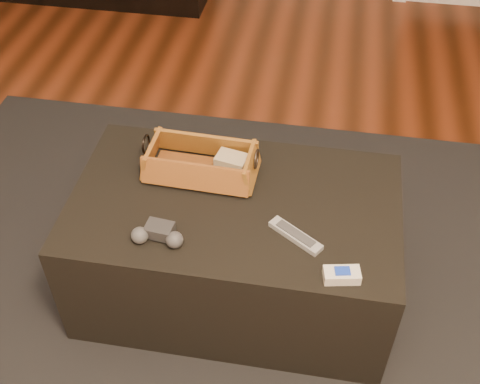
% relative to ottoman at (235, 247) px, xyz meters
% --- Properties ---
extents(floor, '(5.00, 5.50, 0.01)m').
position_rel_ottoman_xyz_m(floor, '(-0.24, -0.40, -0.23)').
color(floor, brown).
rests_on(floor, ground).
extents(area_rug, '(2.60, 2.00, 0.01)m').
position_rel_ottoman_xyz_m(area_rug, '(0.00, -0.05, -0.22)').
color(area_rug, black).
rests_on(area_rug, floor).
extents(ottoman, '(1.00, 0.60, 0.42)m').
position_rel_ottoman_xyz_m(ottoman, '(0.00, 0.00, 0.00)').
color(ottoman, black).
rests_on(ottoman, area_rug).
extents(tv_remote, '(0.19, 0.05, 0.02)m').
position_rel_ottoman_xyz_m(tv_remote, '(-0.14, 0.09, 0.23)').
color(tv_remote, black).
rests_on(tv_remote, wicker_basket).
extents(cloth_bundle, '(0.11, 0.08, 0.05)m').
position_rel_ottoman_xyz_m(cloth_bundle, '(-0.03, 0.13, 0.25)').
color(cloth_bundle, tan).
rests_on(cloth_bundle, wicker_basket).
extents(wicker_basket, '(0.36, 0.20, 0.12)m').
position_rel_ottoman_xyz_m(wicker_basket, '(-0.12, 0.10, 0.25)').
color(wicker_basket, brown).
rests_on(wicker_basket, ottoman).
extents(game_controller, '(0.15, 0.08, 0.05)m').
position_rel_ottoman_xyz_m(game_controller, '(-0.18, -0.19, 0.23)').
color(game_controller, '#262628').
rests_on(game_controller, ottoman).
extents(silver_remote, '(0.16, 0.13, 0.02)m').
position_rel_ottoman_xyz_m(silver_remote, '(0.20, -0.12, 0.22)').
color(silver_remote, '#A0A2A7').
rests_on(silver_remote, ottoman).
extents(cream_gadget, '(0.10, 0.07, 0.04)m').
position_rel_ottoman_xyz_m(cream_gadget, '(0.33, -0.24, 0.23)').
color(cream_gadget, silver).
rests_on(cream_gadget, ottoman).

